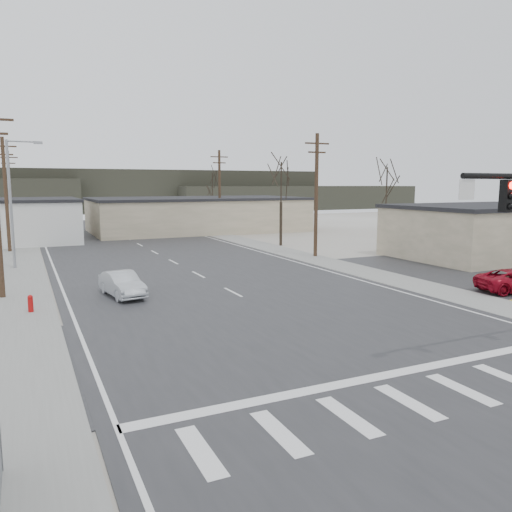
% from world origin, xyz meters
% --- Properties ---
extents(ground, '(140.00, 140.00, 0.00)m').
position_xyz_m(ground, '(0.00, 0.00, 0.00)').
color(ground, silver).
rests_on(ground, ground).
extents(main_road, '(18.00, 110.00, 0.05)m').
position_xyz_m(main_road, '(0.00, 15.00, 0.02)').
color(main_road, '#28282B').
rests_on(main_road, ground).
extents(cross_road, '(90.00, 10.00, 0.04)m').
position_xyz_m(cross_road, '(0.00, 0.00, 0.02)').
color(cross_road, '#28282B').
rests_on(cross_road, ground).
extents(sidewalk_left, '(3.00, 90.00, 0.06)m').
position_xyz_m(sidewalk_left, '(-10.60, 20.00, 0.03)').
color(sidewalk_left, gray).
rests_on(sidewalk_left, ground).
extents(sidewalk_right, '(3.00, 90.00, 0.06)m').
position_xyz_m(sidewalk_right, '(10.60, 20.00, 0.03)').
color(sidewalk_right, gray).
rests_on(sidewalk_right, ground).
extents(fire_hydrant, '(0.24, 0.24, 0.87)m').
position_xyz_m(fire_hydrant, '(-10.20, 8.00, 0.45)').
color(fire_hydrant, '#A50C0C').
rests_on(fire_hydrant, ground).
extents(building_right_far, '(26.30, 14.30, 4.30)m').
position_xyz_m(building_right_far, '(10.00, 44.00, 2.15)').
color(building_right_far, '#C6B397').
rests_on(building_right_far, ground).
extents(building_lot, '(14.30, 10.30, 4.30)m').
position_xyz_m(building_lot, '(24.00, 12.00, 2.16)').
color(building_lot, '#C6B397').
rests_on(building_lot, ground).
extents(upole_left_c, '(2.20, 0.30, 10.00)m').
position_xyz_m(upole_left_c, '(-11.50, 32.00, 5.22)').
color(upole_left_c, '#432B1F').
rests_on(upole_left_c, ground).
extents(upole_left_d, '(2.20, 0.30, 10.00)m').
position_xyz_m(upole_left_d, '(-11.50, 52.00, 5.22)').
color(upole_left_d, '#432B1F').
rests_on(upole_left_d, ground).
extents(upole_right_a, '(2.20, 0.30, 10.00)m').
position_xyz_m(upole_right_a, '(11.50, 18.00, 5.22)').
color(upole_right_a, '#432B1F').
rests_on(upole_right_a, ground).
extents(upole_right_b, '(2.20, 0.30, 10.00)m').
position_xyz_m(upole_right_b, '(11.50, 40.00, 5.22)').
color(upole_right_b, '#432B1F').
rests_on(upole_right_b, ground).
extents(streetlight_main, '(2.40, 0.25, 9.00)m').
position_xyz_m(streetlight_main, '(-10.80, 22.00, 5.09)').
color(streetlight_main, gray).
rests_on(streetlight_main, ground).
extents(tree_right_mid, '(3.74, 3.74, 8.33)m').
position_xyz_m(tree_right_mid, '(12.50, 26.00, 5.93)').
color(tree_right_mid, '#30271D').
rests_on(tree_right_mid, ground).
extents(tree_right_far, '(3.52, 3.52, 7.84)m').
position_xyz_m(tree_right_far, '(15.00, 52.00, 5.58)').
color(tree_right_far, '#30271D').
rests_on(tree_right_far, ground).
extents(tree_lot, '(3.52, 3.52, 7.84)m').
position_xyz_m(tree_lot, '(22.00, 22.00, 5.58)').
color(tree_lot, '#30271D').
rests_on(tree_lot, ground).
extents(hill_center, '(80.00, 18.00, 9.00)m').
position_xyz_m(hill_center, '(15.00, 96.00, 4.50)').
color(hill_center, '#333026').
rests_on(hill_center, ground).
extents(hill_right, '(60.00, 18.00, 5.50)m').
position_xyz_m(hill_right, '(50.00, 90.00, 2.75)').
color(hill_right, '#333026').
rests_on(hill_right, ground).
extents(sedan_crossing, '(1.99, 4.16, 1.32)m').
position_xyz_m(sedan_crossing, '(-5.71, 9.60, 0.70)').
color(sedan_crossing, '#A7ACB2').
rests_on(sedan_crossing, main_road).
extents(car_far_a, '(2.44, 5.74, 1.65)m').
position_xyz_m(car_far_a, '(3.63, 51.95, 0.87)').
color(car_far_a, black).
rests_on(car_far_a, main_road).
extents(car_far_b, '(1.66, 3.95, 1.33)m').
position_xyz_m(car_far_b, '(0.83, 59.34, 0.71)').
color(car_far_b, black).
rests_on(car_far_b, main_road).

